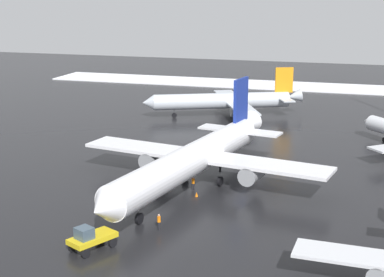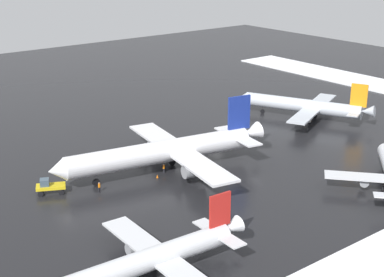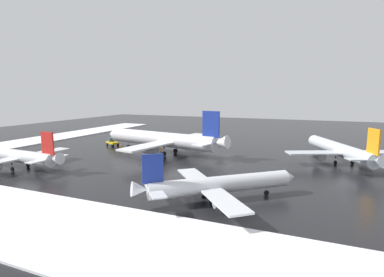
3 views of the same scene
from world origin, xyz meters
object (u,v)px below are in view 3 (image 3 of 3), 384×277
at_px(traffic_cone_near_nose, 207,150).
at_px(ground_crew_beside_wing, 161,150).
at_px(airplane_distant_tail, 218,185).
at_px(ground_crew_by_nose_gear, 121,147).
at_px(airplane_foreground_jet, 14,156).
at_px(airplane_parked_portside, 340,150).
at_px(pushback_tug, 112,142).
at_px(traffic_cone_mid_line, 152,153).
at_px(airplane_far_rear, 163,139).

bearing_deg(traffic_cone_near_nose, ground_crew_beside_wing, -138.88).
xyz_separation_m(airplane_distant_tail, traffic_cone_near_nose, (-15.26, 37.20, -2.31)).
xyz_separation_m(ground_crew_beside_wing, traffic_cone_near_nose, (9.97, 8.70, -0.70)).
distance_m(ground_crew_by_nose_gear, traffic_cone_near_nose, 24.52).
distance_m(airplane_distant_tail, airplane_foreground_jet, 46.36).
height_order(airplane_distant_tail, ground_crew_by_nose_gear, airplane_distant_tail).
relative_size(ground_crew_by_nose_gear, traffic_cone_near_nose, 3.11).
xyz_separation_m(airplane_parked_portside, traffic_cone_near_nose, (-33.67, 2.17, -2.82)).
relative_size(pushback_tug, traffic_cone_near_nose, 9.27).
xyz_separation_m(traffic_cone_near_nose, traffic_cone_mid_line, (-12.10, -9.76, 0.00)).
bearing_deg(airplane_foreground_jet, airplane_far_rear, -126.56).
xyz_separation_m(airplane_far_rear, airplane_distant_tail, (24.68, -28.57, -1.35)).
distance_m(pushback_tug, ground_crew_by_nose_gear, 7.95).
bearing_deg(airplane_distant_tail, airplane_foreground_jet, 136.65).
distance_m(airplane_distant_tail, ground_crew_by_nose_gear, 47.51).
xyz_separation_m(pushback_tug, traffic_cone_near_nose, (29.35, 4.33, -1.01)).
relative_size(airplane_far_rear, ground_crew_beside_wing, 23.36).
distance_m(airplane_distant_tail, traffic_cone_near_nose, 40.28).
bearing_deg(ground_crew_beside_wing, traffic_cone_near_nose, 35.45).
bearing_deg(airplane_far_rear, traffic_cone_near_nose, -127.16).
xyz_separation_m(airplane_foreground_jet, ground_crew_by_nose_gear, (8.22, 26.34, -1.86)).
distance_m(airplane_far_rear, airplane_foreground_jet, 34.30).
bearing_deg(airplane_far_rear, ground_crew_by_nose_gear, 11.40).
distance_m(airplane_far_rear, pushback_tug, 20.56).
bearing_deg(ground_crew_by_nose_gear, pushback_tug, 39.93).
xyz_separation_m(airplane_parked_portside, ground_crew_by_nose_gear, (-56.52, -6.71, -2.13)).
distance_m(airplane_far_rear, airplane_parked_portside, 43.59).
xyz_separation_m(airplane_far_rear, ground_crew_by_nose_gear, (-13.42, -0.25, -2.96)).
bearing_deg(airplane_far_rear, airplane_parked_portside, -161.12).
distance_m(airplane_parked_portside, traffic_cone_near_nose, 33.86).
bearing_deg(airplane_distant_tail, airplane_far_rear, 89.93).
xyz_separation_m(airplane_parked_portside, pushback_tug, (-63.03, -2.16, -1.82)).
relative_size(airplane_distant_tail, traffic_cone_mid_line, 39.16).
relative_size(airplane_parked_portside, airplane_foreground_jet, 1.03).
bearing_deg(pushback_tug, airplane_distant_tail, 170.01).
height_order(airplane_foreground_jet, ground_crew_by_nose_gear, airplane_foreground_jet).
xyz_separation_m(ground_crew_by_nose_gear, ground_crew_beside_wing, (12.88, 0.18, 0.00)).
bearing_deg(airplane_parked_portside, airplane_far_rear, 73.77).
bearing_deg(ground_crew_by_nose_gear, airplane_distant_tail, -141.72).
relative_size(airplane_parked_portside, ground_crew_beside_wing, 17.38).
distance_m(traffic_cone_near_nose, traffic_cone_mid_line, 15.55).
xyz_separation_m(ground_crew_beside_wing, traffic_cone_mid_line, (-2.14, -1.06, -0.70)).
height_order(airplane_parked_portside, pushback_tug, airplane_parked_portside).
bearing_deg(pushback_tug, ground_crew_by_nose_gear, 171.42).
bearing_deg(airplane_parked_portside, ground_crew_by_nose_gear, 72.01).
bearing_deg(ground_crew_beside_wing, airplane_far_rear, 1.28).
height_order(airplane_parked_portside, traffic_cone_near_nose, airplane_parked_portside).
bearing_deg(airplane_parked_portside, airplane_foreground_jet, 92.29).
xyz_separation_m(airplane_foreground_jet, ground_crew_beside_wing, (21.10, 26.52, -1.86)).
xyz_separation_m(airplane_foreground_jet, traffic_cone_mid_line, (18.96, 25.46, -2.55)).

